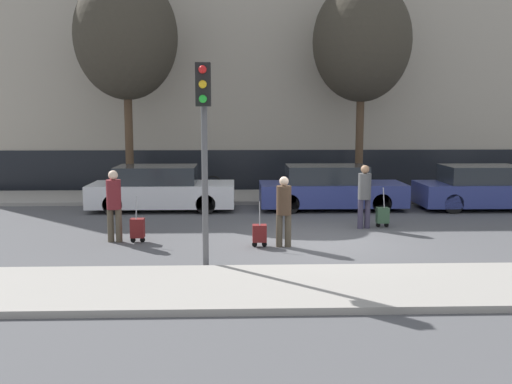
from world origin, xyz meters
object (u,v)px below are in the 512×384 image
Objects in this scene: parked_car_1 at (330,189)px; pedestrian_right at (364,193)px; pedestrian_left at (114,202)px; bare_tree_near_crossing at (362,42)px; parked_bicycle at (198,186)px; parked_car_2 at (484,189)px; trolley_left at (137,228)px; parked_car_0 at (161,189)px; bare_tree_down_street at (126,37)px; traffic_light at (204,125)px; pedestrian_center at (284,207)px; trolley_right at (383,215)px; trolley_center at (260,233)px.

pedestrian_right reaches higher than parked_car_1.
pedestrian_left is 11.13m from bare_tree_near_crossing.
parked_car_2 is at bearing -14.53° from parked_bicycle.
parked_car_2 reaches higher than trolley_left.
bare_tree_down_street reaches higher than parked_car_0.
traffic_light is at bearing -54.34° from trolley_left.
parked_bicycle is at bearing 152.40° from parked_car_1.
bare_tree_down_street reaches higher than pedestrian_center.
trolley_center is at bearing -147.49° from trolley_right.
parked_car_0 is at bearing -57.76° from bare_tree_down_street.
parked_car_1 is 3.11m from trolley_right.
pedestrian_center reaches higher than trolley_center.
parked_car_2 is (10.26, -0.22, -0.00)m from parked_car_0.
pedestrian_left is at bearing -157.98° from parked_car_2.
parked_bicycle is at bearing 94.70° from traffic_light.
parked_car_1 is at bearing -96.48° from pedestrian_right.
parked_car_0 is 2.79× the size of pedestrian_center.
traffic_light is (-4.51, -4.02, 2.49)m from trolley_right.
trolley_center is 10.02m from bare_tree_down_street.
parked_car_0 is 6.58m from pedestrian_right.
bare_tree_near_crossing is (7.31, 7.05, 4.55)m from pedestrian_left.
bare_tree_near_crossing is at bearing 63.05° from trolley_center.
parked_bicycle reaches higher than trolley_center.
parked_car_1 is 3.12m from pedestrian_right.
parked_car_0 is 0.99× the size of parked_car_1.
trolley_left is 5.93m from pedestrian_right.
parked_car_0 is 2.41m from parked_bicycle.
bare_tree_down_street is at bearing -177.79° from bare_tree_near_crossing.
bare_tree_near_crossing reaches higher than parked_car_0.
pedestrian_left reaches higher than parked_car_2.
trolley_center is (-2.45, -5.10, -0.34)m from parked_car_1.
pedestrian_left is (-0.50, -4.57, 0.32)m from parked_car_0.
traffic_light is 10.13m from bare_tree_down_street.
parked_car_2 is 3.83× the size of trolley_left.
bare_tree_down_street is (-2.38, -0.02, 5.13)m from parked_bicycle.
trolley_left is (-10.22, -4.42, -0.31)m from parked_car_2.
pedestrian_left is 1.01× the size of pedestrian_right.
trolley_center is 0.27× the size of traffic_light.
parked_car_2 reaches higher than parked_car_0.
pedestrian_left reaches higher than parked_car_1.
bare_tree_down_street reaches higher than pedestrian_right.
parked_bicycle is at bearing 64.90° from parked_car_0.
pedestrian_center is at bearing -113.56° from bare_tree_near_crossing.
parked_car_0 is 4.61m from pedestrian_left.
parked_bicycle is at bearing 0.40° from bare_tree_down_street.
traffic_light is (-3.58, -6.96, 2.16)m from parked_car_1.
trolley_left is at bearing -156.61° from parked_car_2.
pedestrian_center is at bearing -56.80° from bare_tree_down_street.
traffic_light is (-3.98, -3.89, 1.86)m from pedestrian_right.
trolley_left reaches higher than trolley_center.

